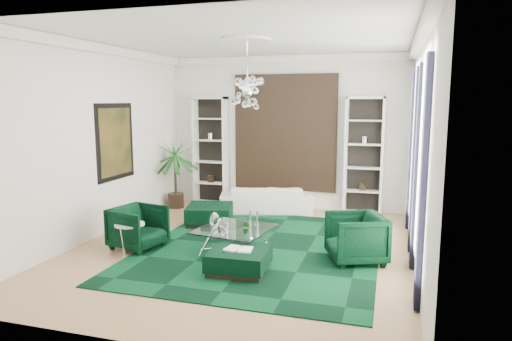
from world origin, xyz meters
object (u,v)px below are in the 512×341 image
(armchair_right, at_px, (356,238))
(ottoman_front, at_px, (239,260))
(coffee_table, at_px, (235,239))
(armchair_left, at_px, (138,227))
(palm, at_px, (175,165))
(ottoman_side, at_px, (210,215))
(sofa, at_px, (266,199))
(side_table, at_px, (130,238))

(armchair_right, xyz_separation_m, ottoman_front, (-1.74, -1.00, -0.23))
(armchair_right, bearing_deg, coffee_table, -110.76)
(armchair_left, distance_m, coffee_table, 1.80)
(armchair_left, bearing_deg, palm, 26.78)
(armchair_right, xyz_separation_m, ottoman_side, (-3.27, 1.50, -0.20))
(sofa, xyz_separation_m, palm, (-2.34, -0.19, 0.77))
(coffee_table, relative_size, ottoman_front, 1.34)
(armchair_right, height_order, coffee_table, armchair_right)
(palm, bearing_deg, coffee_table, -47.59)
(armchair_left, height_order, side_table, armchair_left)
(ottoman_side, bearing_deg, ottoman_front, -58.56)
(sofa, relative_size, side_table, 4.18)
(sofa, distance_m, palm, 2.47)
(ottoman_front, bearing_deg, ottoman_side, 121.44)
(sofa, bearing_deg, coffee_table, 77.96)
(ottoman_side, distance_m, side_table, 2.25)
(coffee_table, distance_m, ottoman_side, 1.91)
(ottoman_front, bearing_deg, coffee_table, 113.13)
(ottoman_front, distance_m, palm, 4.86)
(armchair_left, height_order, ottoman_front, armchair_left)
(sofa, distance_m, armchair_left, 3.68)
(armchair_right, relative_size, palm, 0.41)
(armchair_left, xyz_separation_m, ottoman_front, (2.16, -0.59, -0.21))
(armchair_right, relative_size, ottoman_side, 0.95)
(armchair_right, height_order, ottoman_side, armchair_right)
(armchair_left, bearing_deg, side_table, -171.44)
(armchair_left, bearing_deg, ottoman_front, -92.80)
(ottoman_side, relative_size, side_table, 1.80)
(ottoman_front, xyz_separation_m, palm, (-2.96, 3.74, 0.91))
(coffee_table, bearing_deg, palm, 132.41)
(armchair_left, distance_m, ottoman_side, 2.01)
(ottoman_side, bearing_deg, sofa, 57.79)
(armchair_left, xyz_separation_m, ottoman_side, (0.64, 1.90, -0.18))
(sofa, xyz_separation_m, ottoman_side, (-0.91, -1.44, -0.11))
(side_table, bearing_deg, armchair_right, 9.43)
(ottoman_front, bearing_deg, armchair_right, 29.80)
(armchair_left, xyz_separation_m, palm, (-0.80, 3.15, 0.70))
(sofa, relative_size, armchair_left, 2.57)
(armchair_left, relative_size, ottoman_side, 0.90)
(sofa, xyz_separation_m, coffee_table, (0.22, -2.98, -0.11))
(side_table, relative_size, palm, 0.24)
(armchair_right, relative_size, side_table, 1.71)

